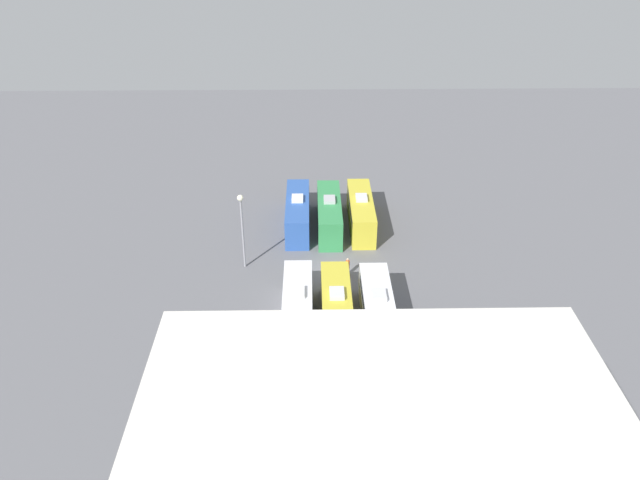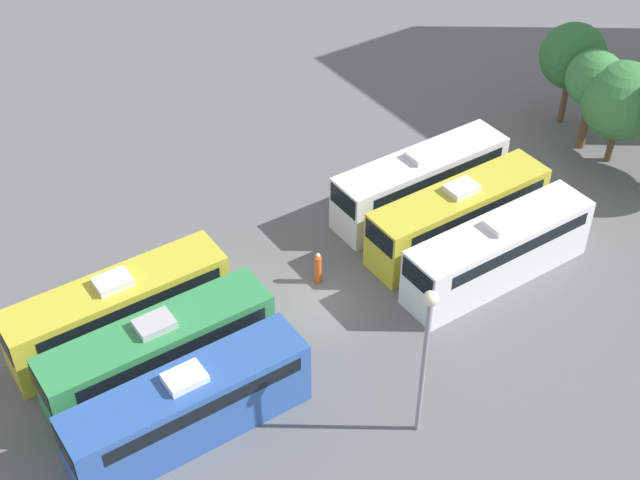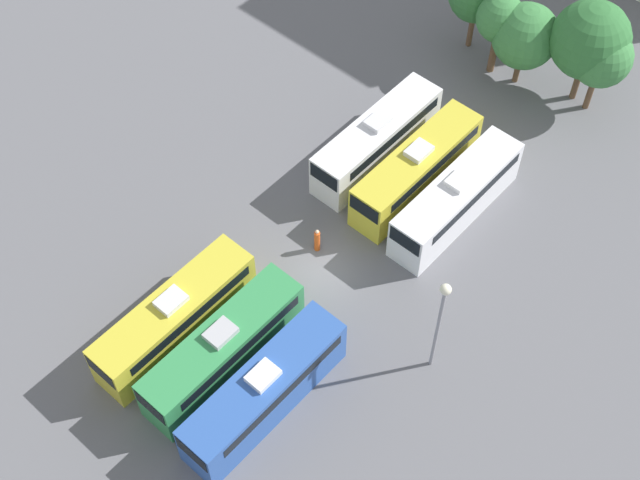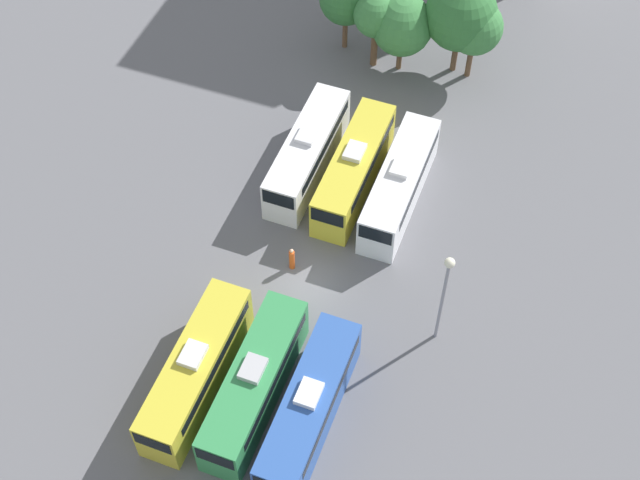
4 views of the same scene
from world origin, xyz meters
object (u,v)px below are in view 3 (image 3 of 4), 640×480
at_px(tree_4, 602,57).
at_px(bus_4, 417,168).
at_px(bus_5, 457,197).
at_px(worker_person, 317,240).
at_px(light_pole, 441,313).
at_px(tree_3, 590,40).
at_px(tree_1, 500,19).
at_px(bus_0, 175,316).
at_px(bus_1, 224,348).
at_px(bus_3, 377,139).
at_px(tree_2, 525,36).
at_px(bus_2, 265,390).

bearing_deg(tree_4, bus_4, -108.19).
distance_m(bus_5, worker_person, 8.88).
height_order(bus_5, light_pole, light_pole).
bearing_deg(tree_3, bus_4, -103.22).
xyz_separation_m(bus_4, tree_4, (4.38, 13.34, 2.72)).
bearing_deg(tree_1, bus_0, -91.32).
height_order(bus_1, bus_3, same).
bearing_deg(tree_1, tree_3, 15.02).
bearing_deg(worker_person, bus_5, 58.63).
bearing_deg(bus_5, tree_2, 107.45).
height_order(bus_2, bus_4, same).
bearing_deg(worker_person, bus_2, -62.99).
distance_m(bus_4, tree_3, 14.33).
bearing_deg(tree_3, tree_4, -11.36).
xyz_separation_m(tree_1, tree_2, (1.93, 0.27, -0.53)).
height_order(bus_0, bus_1, same).
height_order(bus_3, tree_3, tree_3).
height_order(bus_0, worker_person, bus_0).
xyz_separation_m(bus_2, light_pole, (5.03, 7.84, 3.49)).
relative_size(bus_3, tree_1, 1.64).
bearing_deg(tree_3, bus_0, -101.85).
relative_size(bus_0, bus_2, 1.00).
bearing_deg(bus_3, tree_3, 63.62).
bearing_deg(worker_person, bus_3, 104.30).
bearing_deg(bus_4, bus_1, -89.63).
relative_size(bus_2, bus_5, 1.00).
relative_size(bus_0, worker_person, 5.55).
distance_m(bus_3, bus_4, 3.42).
height_order(tree_2, tree_3, tree_3).
bearing_deg(bus_5, tree_1, 115.56).
relative_size(bus_4, light_pole, 1.33).
xyz_separation_m(bus_5, tree_4, (1.14, 13.58, 2.72)).
xyz_separation_m(bus_0, tree_2, (2.60, 29.61, 2.25)).
relative_size(bus_1, bus_5, 1.00).
xyz_separation_m(bus_3, tree_2, (2.72, 12.01, 2.25)).
xyz_separation_m(bus_2, tree_2, (-4.18, 29.56, 2.25)).
bearing_deg(bus_4, bus_5, -4.30).
bearing_deg(tree_4, worker_person, -105.20).
bearing_deg(tree_1, tree_2, 7.88).
xyz_separation_m(tree_2, tree_4, (5.08, 1.05, 0.47)).
xyz_separation_m(bus_2, tree_3, (-0.29, 30.86, 3.32)).
bearing_deg(bus_5, light_pole, -60.20).
distance_m(bus_0, bus_5, 18.29).
xyz_separation_m(worker_person, tree_3, (4.55, 21.36, 4.23)).
height_order(bus_3, worker_person, bus_3).
xyz_separation_m(bus_0, bus_5, (6.54, 17.08, 0.00)).
height_order(bus_5, tree_3, tree_3).
bearing_deg(bus_1, worker_person, 99.09).
distance_m(bus_3, bus_5, 6.67).
bearing_deg(bus_0, bus_2, 0.41).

